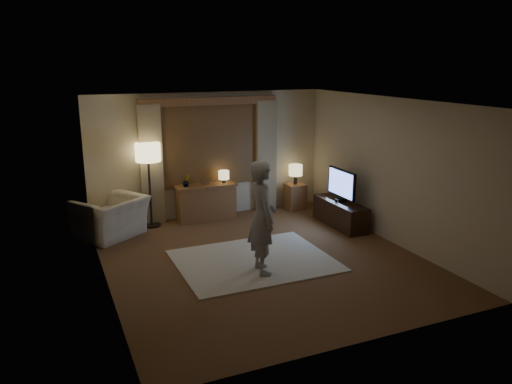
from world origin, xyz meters
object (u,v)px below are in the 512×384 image
person (262,217)px  armchair (111,218)px  side_table (295,196)px  sideboard (206,203)px  tv_stand (340,214)px

person → armchair: bearing=42.8°
side_table → person: bearing=-125.9°
sideboard → tv_stand: bearing=-32.2°
sideboard → side_table: bearing=-1.4°
armchair → tv_stand: bearing=130.0°
sideboard → side_table: sideboard is taller
armchair → side_table: bearing=148.8°
tv_stand → person: 2.87m
side_table → tv_stand: 1.45m
tv_stand → sideboard: bearing=147.8°
armchair → person: bearing=91.2°
side_table → person: person is taller
side_table → armchair: bearing=-176.0°
person → side_table: bearing=-29.5°
armchair → person: person is taller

